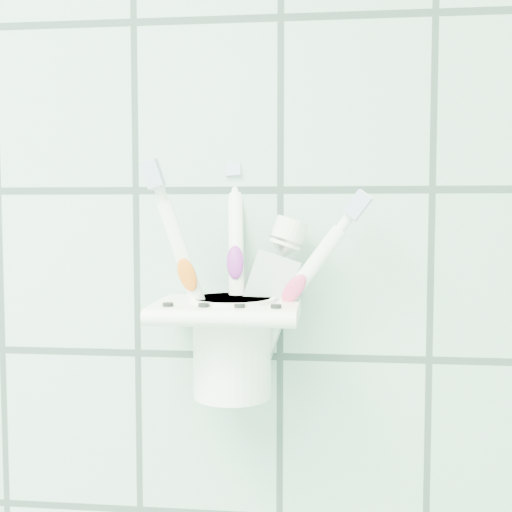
{
  "coord_description": "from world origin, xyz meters",
  "views": [
    {
      "loc": [
        0.73,
        0.61,
        1.39
      ],
      "look_at": [
        0.67,
        1.1,
        1.35
      ],
      "focal_mm": 45.0,
      "sensor_mm": 36.0,
      "label": 1
    }
  ],
  "objects_px": {
    "toothbrush_pink": "(227,269)",
    "toothpaste_tube": "(238,285)",
    "holder_bracket": "(228,311)",
    "toothbrush_orange": "(224,266)",
    "cup": "(232,342)",
    "toothbrush_blue": "(237,263)"
  },
  "relations": [
    {
      "from": "toothbrush_pink",
      "to": "toothpaste_tube",
      "type": "bearing_deg",
      "value": 60.38
    },
    {
      "from": "toothpaste_tube",
      "to": "toothbrush_pink",
      "type": "bearing_deg",
      "value": -112.48
    },
    {
      "from": "holder_bracket",
      "to": "toothbrush_orange",
      "type": "bearing_deg",
      "value": 110.59
    },
    {
      "from": "cup",
      "to": "toothbrush_pink",
      "type": "height_order",
      "value": "toothbrush_pink"
    },
    {
      "from": "toothbrush_blue",
      "to": "toothbrush_orange",
      "type": "height_order",
      "value": "toothbrush_blue"
    },
    {
      "from": "holder_bracket",
      "to": "toothpaste_tube",
      "type": "bearing_deg",
      "value": 50.78
    },
    {
      "from": "toothbrush_pink",
      "to": "toothbrush_blue",
      "type": "bearing_deg",
      "value": 4.2
    },
    {
      "from": "holder_bracket",
      "to": "toothbrush_pink",
      "type": "height_order",
      "value": "toothbrush_pink"
    },
    {
      "from": "toothbrush_blue",
      "to": "toothbrush_pink",
      "type": "bearing_deg",
      "value": -173.57
    },
    {
      "from": "cup",
      "to": "toothpaste_tube",
      "type": "bearing_deg",
      "value": 50.04
    },
    {
      "from": "toothbrush_blue",
      "to": "holder_bracket",
      "type": "bearing_deg",
      "value": 157.26
    },
    {
      "from": "toothbrush_blue",
      "to": "toothbrush_orange",
      "type": "relative_size",
      "value": 1.09
    },
    {
      "from": "toothbrush_orange",
      "to": "toothbrush_blue",
      "type": "bearing_deg",
      "value": -39.51
    },
    {
      "from": "cup",
      "to": "toothbrush_orange",
      "type": "height_order",
      "value": "toothbrush_orange"
    },
    {
      "from": "cup",
      "to": "toothbrush_orange",
      "type": "distance_m",
      "value": 0.07
    },
    {
      "from": "holder_bracket",
      "to": "toothbrush_pink",
      "type": "bearing_deg",
      "value": -93.29
    },
    {
      "from": "holder_bracket",
      "to": "toothbrush_orange",
      "type": "distance_m",
      "value": 0.04
    },
    {
      "from": "toothbrush_pink",
      "to": "toothbrush_blue",
      "type": "height_order",
      "value": "toothbrush_blue"
    },
    {
      "from": "holder_bracket",
      "to": "toothpaste_tube",
      "type": "distance_m",
      "value": 0.02
    },
    {
      "from": "toothbrush_orange",
      "to": "toothpaste_tube",
      "type": "bearing_deg",
      "value": -4.74
    },
    {
      "from": "cup",
      "to": "toothpaste_tube",
      "type": "xyz_separation_m",
      "value": [
        0.0,
        0.01,
        0.05
      ]
    },
    {
      "from": "toothbrush_pink",
      "to": "toothbrush_blue",
      "type": "distance_m",
      "value": 0.01
    }
  ]
}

